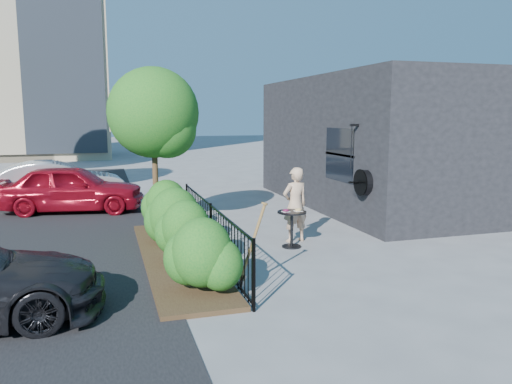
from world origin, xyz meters
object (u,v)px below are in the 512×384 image
object	(u,v)px
shovel	(251,250)
cafe_table	(292,223)
woman	(295,205)
patio_tree	(156,118)
car_silver	(57,183)
car_red	(72,188)

from	to	relation	value
shovel	cafe_table	bearing A→B (deg)	54.62
woman	shovel	size ratio (longest dim) A/B	1.15
patio_tree	car_silver	distance (m)	5.74
cafe_table	car_silver	xyz separation A→B (m)	(-5.30, 7.14, 0.15)
car_red	shovel	bearing A→B (deg)	-148.31
patio_tree	shovel	world-z (taller)	patio_tree
car_silver	woman	bearing A→B (deg)	-146.19
car_red	woman	bearing A→B (deg)	-126.45
cafe_table	woman	world-z (taller)	woman
woman	shovel	world-z (taller)	woman
patio_tree	shovel	xyz separation A→B (m)	(0.98, -4.76, -2.12)
patio_tree	cafe_table	xyz separation A→B (m)	(2.56, -2.54, -2.22)
car_red	car_silver	world-z (taller)	car_red
car_red	car_silver	bearing A→B (deg)	29.53
woman	shovel	xyz separation A→B (m)	(-1.83, -2.67, -0.20)
cafe_table	woman	bearing A→B (deg)	61.08
woman	car_silver	size ratio (longest dim) A/B	0.40
patio_tree	car_red	size ratio (longest dim) A/B	0.95
shovel	woman	bearing A→B (deg)	55.65
woman	car_red	size ratio (longest dim) A/B	0.41
woman	car_silver	bearing A→B (deg)	-60.17
shovel	car_silver	world-z (taller)	shovel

